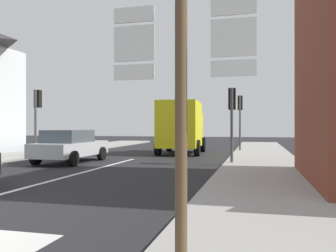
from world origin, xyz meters
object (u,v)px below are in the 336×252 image
Objects in this scene: traffic_light_far_right at (240,110)px; traffic_light_near_right at (232,108)px; sedan_far at (70,146)px; delivery_truck at (181,126)px; route_sign_post at (181,102)px; traffic_light_near_left at (37,108)px.

traffic_light_near_right is at bearing -90.00° from traffic_light_far_right.
sedan_far is 7.34m from delivery_truck.
sedan_far is 1.32× the size of route_sign_post.
sedan_far is 7.35m from traffic_light_near_right.
traffic_light_far_right is 11.93m from traffic_light_near_left.
traffic_light_near_right is at bearing 90.90° from route_sign_post.
route_sign_post reaches higher than sedan_far.
traffic_light_near_left reaches higher than traffic_light_near_right.
route_sign_post is 18.64m from traffic_light_far_right.
traffic_light_near_right reaches higher than route_sign_post.
sedan_far is 11.05m from traffic_light_far_right.
delivery_truck is at bearing 58.62° from sedan_far.
traffic_light_far_right is 7.51m from traffic_light_near_right.
route_sign_post is at bearing -89.10° from traffic_light_near_right.
traffic_light_near_left is 9.94m from traffic_light_near_right.
traffic_light_far_right reaches higher than route_sign_post.
delivery_truck is at bearing 101.91° from route_sign_post.
traffic_light_far_right is 1.02× the size of traffic_light_near_left.
traffic_light_near_left is at bearing -146.09° from traffic_light_far_right.
traffic_light_near_right reaches higher than sedan_far.
route_sign_post is 15.66m from traffic_light_near_left.
sedan_far is 1.30× the size of traffic_light_near_right.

